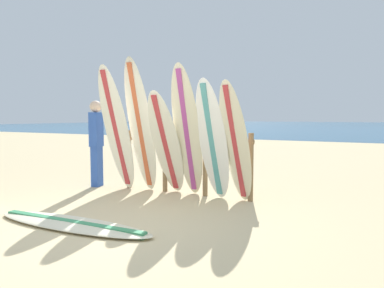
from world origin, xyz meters
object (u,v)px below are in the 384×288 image
at_px(surfboard_leaning_left, 141,126).
at_px(surfboard_leaning_center_left, 166,144).
at_px(surfboard_leaning_center_right, 212,140).
at_px(beachgoer_standing, 96,139).
at_px(surfboard_lying_on_sand, 71,224).
at_px(surfboard_leaning_far_left, 117,130).
at_px(surfboard_leaning_center, 187,132).
at_px(surfboard_leaning_right, 236,143).
at_px(surfboard_rack, 184,156).

relative_size(surfboard_leaning_left, surfboard_leaning_center_left, 1.32).
relative_size(surfboard_leaning_center_right, beachgoer_standing, 1.18).
distance_m(surfboard_leaning_center_left, surfboard_lying_on_sand, 2.34).
xyz_separation_m(surfboard_lying_on_sand, beachgoer_standing, (-1.60, 2.22, 0.93)).
bearing_deg(surfboard_leaning_center_right, surfboard_lying_on_sand, -115.66).
height_order(surfboard_leaning_center_left, surfboard_lying_on_sand, surfboard_leaning_center_left).
relative_size(surfboard_leaning_far_left, surfboard_leaning_left, 0.95).
distance_m(surfboard_leaning_center, surfboard_leaning_right, 0.93).
relative_size(surfboard_leaning_center_left, surfboard_leaning_center, 0.81).
height_order(surfboard_rack, surfboard_leaning_center_left, surfboard_leaning_center_left).
distance_m(surfboard_leaning_center_left, surfboard_leaning_right, 1.34).
bearing_deg(surfboard_leaning_center_left, surfboard_leaning_left, -178.26).
xyz_separation_m(surfboard_leaning_left, beachgoer_standing, (-1.17, 0.09, -0.28)).
height_order(surfboard_leaning_far_left, surfboard_leaning_center_left, surfboard_leaning_far_left).
xyz_separation_m(surfboard_leaning_center_left, surfboard_leaning_center, (0.43, 0.01, 0.22)).
bearing_deg(surfboard_rack, surfboard_leaning_left, -158.44).
height_order(surfboard_rack, surfboard_leaning_center_right, surfboard_leaning_center_right).
bearing_deg(surfboard_leaning_right, surfboard_lying_on_sand, -124.60).
relative_size(surfboard_rack, surfboard_leaning_far_left, 1.12).
distance_m(surfboard_leaning_right, beachgoer_standing, 3.06).
distance_m(surfboard_leaning_center, beachgoer_standing, 2.16).
xyz_separation_m(surfboard_leaning_left, surfboard_lying_on_sand, (0.42, -2.13, -1.21)).
distance_m(surfboard_leaning_right, surfboard_lying_on_sand, 2.76).
xyz_separation_m(surfboard_leaning_center_right, surfboard_leaning_right, (0.43, -0.03, -0.03)).
bearing_deg(surfboard_leaning_left, surfboard_leaning_center, 1.54).
height_order(surfboard_rack, surfboard_lying_on_sand, surfboard_rack).
bearing_deg(surfboard_leaning_center_left, surfboard_leaning_center_right, 0.79).
bearing_deg(beachgoer_standing, surfboard_leaning_right, -1.74).
bearing_deg(surfboard_leaning_center_right, surfboard_leaning_right, -4.56).
bearing_deg(surfboard_leaning_center_left, surfboard_leaning_right, -0.93).
bearing_deg(surfboard_leaning_far_left, surfboard_leaning_right, 3.13).
height_order(surfboard_leaning_left, beachgoer_standing, surfboard_leaning_left).
xyz_separation_m(surfboard_rack, surfboard_leaning_center_right, (0.69, -0.27, 0.32)).
relative_size(surfboard_leaning_center_left, surfboard_lying_on_sand, 0.75).
xyz_separation_m(surfboard_leaning_center_left, surfboard_leaning_center_right, (0.91, 0.01, 0.09)).
height_order(surfboard_rack, surfboard_leaning_center, surfboard_leaning_center).
bearing_deg(surfboard_leaning_center_right, surfboard_leaning_far_left, -175.15).
xyz_separation_m(surfboard_leaning_center_left, beachgoer_standing, (-1.72, 0.07, 0.02)).
relative_size(surfboard_lying_on_sand, beachgoer_standing, 1.43).
bearing_deg(surfboard_leaning_far_left, surfboard_lying_on_sand, -66.25).
bearing_deg(surfboard_leaning_center_left, surfboard_leaning_center, 1.30).
relative_size(surfboard_leaning_left, surfboard_lying_on_sand, 1.00).
relative_size(surfboard_rack, surfboard_lying_on_sand, 1.06).
xyz_separation_m(surfboard_leaning_left, surfboard_leaning_center_left, (0.55, 0.02, -0.30)).
xyz_separation_m(surfboard_rack, surfboard_leaning_right, (1.12, -0.31, 0.29)).
distance_m(surfboard_leaning_center, surfboard_lying_on_sand, 2.50).
bearing_deg(surfboard_rack, beachgoer_standing, -173.70).
xyz_separation_m(surfboard_rack, surfboard_leaning_center_left, (-0.22, -0.29, 0.23)).
xyz_separation_m(surfboard_leaning_center_left, surfboard_lying_on_sand, (-0.13, -2.15, -0.91)).
distance_m(surfboard_leaning_far_left, surfboard_leaning_left, 0.48).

